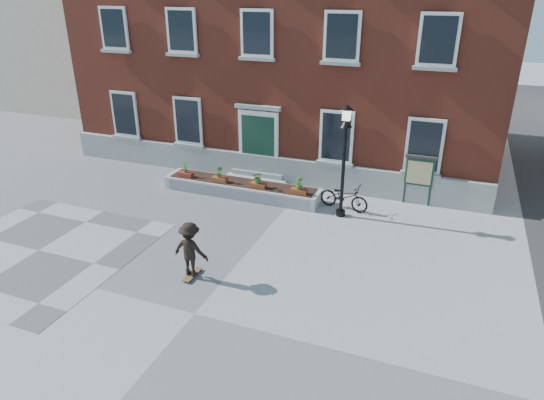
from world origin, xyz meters
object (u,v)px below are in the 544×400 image
at_px(bicycle, 344,197).
at_px(lamp_post, 345,146).
at_px(notice_board, 420,172).
at_px(skateboarder, 190,249).

xyz_separation_m(bicycle, lamp_post, (0.04, -0.58, 2.06)).
relative_size(bicycle, notice_board, 0.97).
bearing_deg(notice_board, skateboarder, -125.81).
bearing_deg(notice_board, lamp_post, -140.05).
height_order(lamp_post, skateboarder, lamp_post).
distance_m(notice_board, skateboarder, 9.00).
relative_size(lamp_post, notice_board, 2.10).
bearing_deg(bicycle, notice_board, -50.15).
bearing_deg(lamp_post, notice_board, 39.95).
height_order(lamp_post, notice_board, lamp_post).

